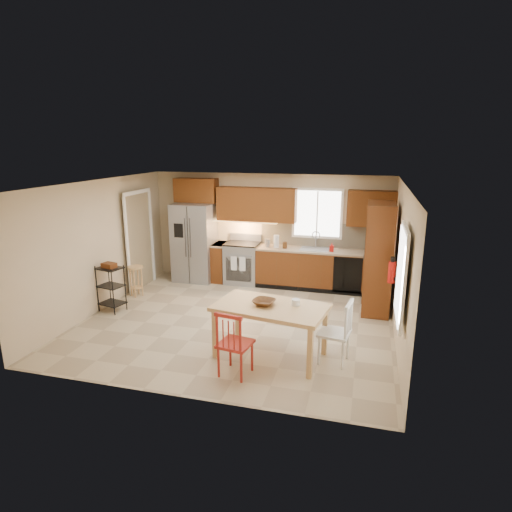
{
  "coord_description": "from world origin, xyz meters",
  "views": [
    {
      "loc": [
        2.19,
        -6.94,
        3.16
      ],
      "look_at": [
        0.25,
        0.4,
        1.15
      ],
      "focal_mm": 30.0,
      "sensor_mm": 36.0,
      "label": 1
    }
  ],
  "objects_px": {
    "pantry": "(378,258)",
    "table_jar": "(296,304)",
    "bar_stool": "(136,281)",
    "table_bowl": "(264,305)",
    "refrigerator": "(195,242)",
    "chair_white": "(334,332)",
    "chair_red": "(235,342)",
    "range_stove": "(243,263)",
    "fire_extinguisher": "(392,272)",
    "utility_cart": "(111,288)",
    "dining_table": "(270,331)",
    "soap_bottle": "(332,247)"
  },
  "relations": [
    {
      "from": "chair_white",
      "to": "table_jar",
      "type": "distance_m",
      "value": 0.69
    },
    {
      "from": "table_bowl",
      "to": "chair_red",
      "type": "bearing_deg",
      "value": -110.82
    },
    {
      "from": "pantry",
      "to": "dining_table",
      "type": "xyz_separation_m",
      "value": [
        -1.56,
        -2.32,
        -0.65
      ]
    },
    {
      "from": "pantry",
      "to": "table_bowl",
      "type": "distance_m",
      "value": 2.86
    },
    {
      "from": "range_stove",
      "to": "bar_stool",
      "type": "height_order",
      "value": "range_stove"
    },
    {
      "from": "dining_table",
      "to": "chair_red",
      "type": "relative_size",
      "value": 1.7
    },
    {
      "from": "pantry",
      "to": "table_jar",
      "type": "distance_m",
      "value": 2.53
    },
    {
      "from": "soap_bottle",
      "to": "dining_table",
      "type": "relative_size",
      "value": 0.12
    },
    {
      "from": "pantry",
      "to": "utility_cart",
      "type": "xyz_separation_m",
      "value": [
        -4.93,
        -1.33,
        -0.59
      ]
    },
    {
      "from": "range_stove",
      "to": "dining_table",
      "type": "relative_size",
      "value": 0.56
    },
    {
      "from": "soap_bottle",
      "to": "bar_stool",
      "type": "distance_m",
      "value": 4.23
    },
    {
      "from": "range_stove",
      "to": "fire_extinguisher",
      "type": "distance_m",
      "value": 3.83
    },
    {
      "from": "fire_extinguisher",
      "to": "chair_red",
      "type": "xyz_separation_m",
      "value": [
        -2.11,
        -1.92,
        -0.62
      ]
    },
    {
      "from": "pantry",
      "to": "chair_red",
      "type": "height_order",
      "value": "pantry"
    },
    {
      "from": "chair_red",
      "to": "pantry",
      "type": "bearing_deg",
      "value": 66.67
    },
    {
      "from": "bar_stool",
      "to": "table_jar",
      "type": "bearing_deg",
      "value": -32.96
    },
    {
      "from": "pantry",
      "to": "table_bowl",
      "type": "bearing_deg",
      "value": -125.58
    },
    {
      "from": "range_stove",
      "to": "dining_table",
      "type": "bearing_deg",
      "value": -66.69
    },
    {
      "from": "range_stove",
      "to": "table_jar",
      "type": "height_order",
      "value": "range_stove"
    },
    {
      "from": "dining_table",
      "to": "bar_stool",
      "type": "distance_m",
      "value": 3.83
    },
    {
      "from": "refrigerator",
      "to": "pantry",
      "type": "height_order",
      "value": "pantry"
    },
    {
      "from": "soap_bottle",
      "to": "bar_stool",
      "type": "relative_size",
      "value": 0.29
    },
    {
      "from": "range_stove",
      "to": "fire_extinguisher",
      "type": "height_order",
      "value": "fire_extinguisher"
    },
    {
      "from": "range_stove",
      "to": "utility_cart",
      "type": "bearing_deg",
      "value": -130.15
    },
    {
      "from": "chair_white",
      "to": "table_jar",
      "type": "bearing_deg",
      "value": 94.25
    },
    {
      "from": "refrigerator",
      "to": "chair_white",
      "type": "xyz_separation_m",
      "value": [
        3.52,
        -3.19,
        -0.43
      ]
    },
    {
      "from": "dining_table",
      "to": "bar_stool",
      "type": "xyz_separation_m",
      "value": [
        -3.35,
        1.86,
        -0.08
      ]
    },
    {
      "from": "refrigerator",
      "to": "chair_white",
      "type": "bearing_deg",
      "value": -42.19
    },
    {
      "from": "chair_red",
      "to": "chair_white",
      "type": "height_order",
      "value": "same"
    },
    {
      "from": "pantry",
      "to": "table_bowl",
      "type": "height_order",
      "value": "pantry"
    },
    {
      "from": "soap_bottle",
      "to": "utility_cart",
      "type": "relative_size",
      "value": 0.21
    },
    {
      "from": "refrigerator",
      "to": "table_jar",
      "type": "relative_size",
      "value": 12.28
    },
    {
      "from": "refrigerator",
      "to": "utility_cart",
      "type": "height_order",
      "value": "refrigerator"
    },
    {
      "from": "bar_stool",
      "to": "range_stove",
      "type": "bearing_deg",
      "value": 29.28
    },
    {
      "from": "soap_bottle",
      "to": "chair_white",
      "type": "distance_m",
      "value": 3.23
    },
    {
      "from": "fire_extinguisher",
      "to": "dining_table",
      "type": "relative_size",
      "value": 0.22
    },
    {
      "from": "range_stove",
      "to": "fire_extinguisher",
      "type": "bearing_deg",
      "value": -32.62
    },
    {
      "from": "refrigerator",
      "to": "chair_white",
      "type": "height_order",
      "value": "refrigerator"
    },
    {
      "from": "bar_stool",
      "to": "soap_bottle",
      "type": "bearing_deg",
      "value": 11.37
    },
    {
      "from": "range_stove",
      "to": "table_bowl",
      "type": "distance_m",
      "value": 3.58
    },
    {
      "from": "fire_extinguisher",
      "to": "chair_red",
      "type": "bearing_deg",
      "value": -137.66
    },
    {
      "from": "table_jar",
      "to": "bar_stool",
      "type": "bearing_deg",
      "value": 154.61
    },
    {
      "from": "dining_table",
      "to": "chair_red",
      "type": "distance_m",
      "value": 0.74
    },
    {
      "from": "refrigerator",
      "to": "utility_cart",
      "type": "xyz_separation_m",
      "value": [
        -0.8,
        -2.25,
        -0.45
      ]
    },
    {
      "from": "range_stove",
      "to": "bar_stool",
      "type": "distance_m",
      "value": 2.41
    },
    {
      "from": "refrigerator",
      "to": "fire_extinguisher",
      "type": "xyz_separation_m",
      "value": [
        4.33,
        -1.98,
        0.19
      ]
    },
    {
      "from": "dining_table",
      "to": "table_jar",
      "type": "bearing_deg",
      "value": 25.31
    },
    {
      "from": "soap_bottle",
      "to": "utility_cart",
      "type": "distance_m",
      "value": 4.59
    },
    {
      "from": "table_bowl",
      "to": "bar_stool",
      "type": "height_order",
      "value": "table_bowl"
    },
    {
      "from": "fire_extinguisher",
      "to": "dining_table",
      "type": "height_order",
      "value": "fire_extinguisher"
    }
  ]
}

